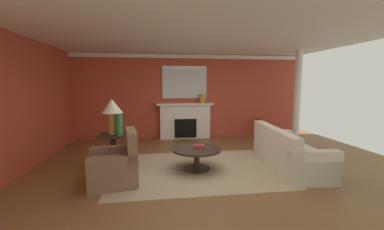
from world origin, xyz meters
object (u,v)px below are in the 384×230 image
(armchair_near_window, at_px, (116,167))
(coffee_table, at_px, (197,154))
(vase_on_side_table, at_px, (119,125))
(mantel_mirror, at_px, (185,82))
(vase_mantel_right, at_px, (202,99))
(fireplace, at_px, (185,122))
(table_lamp, at_px, (112,109))
(side_table, at_px, (114,148))
(sofa, at_px, (287,153))
(vase_tall_corner, at_px, (260,128))

(armchair_near_window, distance_m, coffee_table, 1.60)
(coffee_table, xyz_separation_m, vase_on_side_table, (-1.57, 0.34, 0.58))
(vase_on_side_table, bearing_deg, mantel_mirror, 58.67)
(vase_mantel_right, bearing_deg, fireplace, 174.88)
(coffee_table, relative_size, table_lamp, 1.33)
(coffee_table, relative_size, vase_on_side_table, 2.29)
(table_lamp, bearing_deg, side_table, -90.00)
(side_table, bearing_deg, armchair_near_window, -78.19)
(table_lamp, xyz_separation_m, vase_mantel_right, (2.36, 2.43, 0.06))
(armchair_near_window, xyz_separation_m, vase_mantel_right, (2.15, 3.40, 0.98))
(armchair_near_window, bearing_deg, sofa, 6.45)
(vase_tall_corner, bearing_deg, vase_on_side_table, -150.65)
(mantel_mirror, distance_m, coffee_table, 3.40)
(mantel_mirror, relative_size, coffee_table, 1.43)
(mantel_mirror, bearing_deg, sofa, -59.95)
(vase_tall_corner, bearing_deg, vase_mantel_right, 172.44)
(vase_tall_corner, bearing_deg, side_table, -152.79)
(coffee_table, bearing_deg, armchair_near_window, -161.59)
(table_lamp, relative_size, vase_tall_corner, 1.15)
(mantel_mirror, distance_m, armchair_near_window, 4.19)
(coffee_table, bearing_deg, mantel_mirror, 88.47)
(coffee_table, distance_m, vase_on_side_table, 1.71)
(sofa, height_order, table_lamp, table_lamp)
(fireplace, bearing_deg, sofa, -58.98)
(sofa, relative_size, table_lamp, 2.90)
(armchair_near_window, bearing_deg, fireplace, 65.04)
(vase_mantel_right, bearing_deg, armchair_near_window, -122.39)
(coffee_table, height_order, vase_tall_corner, vase_tall_corner)
(sofa, bearing_deg, coffee_table, 176.49)
(fireplace, bearing_deg, coffee_table, -91.60)
(sofa, xyz_separation_m, armchair_near_window, (-3.44, -0.39, 0.01))
(mantel_mirror, relative_size, vase_tall_corner, 2.19)
(mantel_mirror, height_order, vase_tall_corner, mantel_mirror)
(fireplace, bearing_deg, armchair_near_window, -114.96)
(mantel_mirror, distance_m, table_lamp, 3.22)
(sofa, height_order, coffee_table, sofa)
(fireplace, distance_m, mantel_mirror, 1.27)
(coffee_table, xyz_separation_m, table_lamp, (-1.72, 0.46, 0.89))
(vase_on_side_table, bearing_deg, armchair_near_window, -86.50)
(side_table, bearing_deg, coffee_table, -14.91)
(coffee_table, xyz_separation_m, vase_tall_corner, (2.52, 2.64, -0.01))
(armchair_near_window, height_order, table_lamp, table_lamp)
(armchair_near_window, relative_size, table_lamp, 1.27)
(mantel_mirror, bearing_deg, vase_tall_corner, -9.79)
(sofa, bearing_deg, side_table, 171.01)
(armchair_near_window, height_order, side_table, armchair_near_window)
(sofa, xyz_separation_m, side_table, (-3.64, 0.58, 0.10))
(table_lamp, xyz_separation_m, vase_on_side_table, (0.15, -0.12, -0.31))
(table_lamp, bearing_deg, vase_tall_corner, 27.21)
(mantel_mirror, relative_size, armchair_near_window, 1.50)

